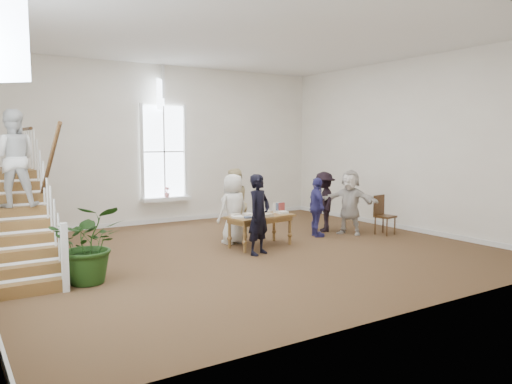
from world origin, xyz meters
TOP-DOWN VIEW (x-y plane):
  - ground at (0.00, 0.00)m, footprint 10.00×10.00m
  - room_shell at (-0.00, 4.39)m, footprint 10.49×10.00m
  - staircase at (-4.34, 0.75)m, footprint 1.10×4.10m
  - library_table at (0.55, 0.24)m, footprint 1.58×0.92m
  - police_officer at (0.11, -0.41)m, footprint 0.72×0.61m
  - elderly_woman at (0.21, 0.84)m, footprint 0.86×0.63m
  - person_yellow at (0.51, 1.34)m, footprint 1.03×0.94m
  - woman_cluster_a at (2.37, 0.45)m, footprint 0.63×0.93m
  - woman_cluster_b at (2.97, 0.90)m, footprint 1.01×1.17m
  - woman_cluster_c at (3.27, 0.25)m, footprint 1.18×1.56m
  - floor_plant at (-3.40, -0.66)m, footprint 1.48×1.38m
  - side_chair at (3.99, -0.18)m, footprint 0.49×0.49m

SIDE VIEW (x-z plane):
  - ground at x=0.00m, z-range 0.00..0.00m
  - room_shell at x=0.00m, z-range -4.60..5.40m
  - side_chair at x=3.99m, z-range 0.06..1.05m
  - library_table at x=0.55m, z-range 0.24..1.01m
  - floor_plant at x=-3.40m, z-range 0.00..1.33m
  - woman_cluster_a at x=2.37m, z-range 0.00..1.47m
  - woman_cluster_b at x=2.97m, z-range 0.00..1.57m
  - elderly_woman at x=0.21m, z-range 0.00..1.61m
  - woman_cluster_c at x=3.27m, z-range 0.00..1.64m
  - police_officer at x=0.11m, z-range 0.00..1.68m
  - person_yellow at x=0.51m, z-range 0.00..1.70m
  - staircase at x=-4.34m, z-range 0.16..3.08m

